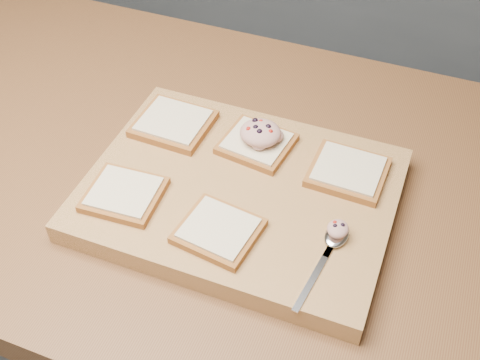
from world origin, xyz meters
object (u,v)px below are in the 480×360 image
(cutting_board, at_px, (240,194))
(spoon, at_px, (333,241))
(tuna_salad_dollop, at_px, (260,133))
(bread_far_center, at_px, (257,143))

(cutting_board, distance_m, spoon, 0.17)
(tuna_salad_dollop, bearing_deg, spoon, -42.57)
(cutting_board, xyz_separation_m, bread_far_center, (-0.01, 0.09, 0.03))
(bread_far_center, bearing_deg, tuna_salad_dollop, 15.72)
(bread_far_center, height_order, tuna_salad_dollop, tuna_salad_dollop)
(cutting_board, height_order, bread_far_center, bread_far_center)
(tuna_salad_dollop, height_order, spoon, tuna_salad_dollop)
(tuna_salad_dollop, bearing_deg, bread_far_center, -164.28)
(spoon, bearing_deg, tuna_salad_dollop, 137.43)
(cutting_board, relative_size, spoon, 2.84)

